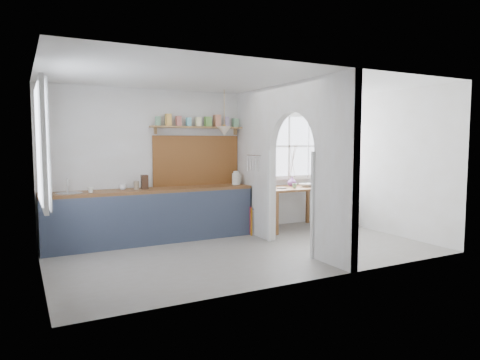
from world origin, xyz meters
name	(u,v)px	position (x,y,z in m)	size (l,w,h in m)	color
floor	(248,251)	(0.00, 0.00, 0.00)	(5.80, 3.20, 0.01)	gray
ceiling	(248,81)	(0.00, 0.00, 2.60)	(5.80, 3.20, 0.01)	silver
walls	(248,167)	(0.00, 0.00, 1.30)	(5.81, 3.21, 2.60)	silver
partition	(284,157)	(0.70, 0.06, 1.45)	(0.12, 3.20, 2.60)	silver
kitchen_window	(40,145)	(-2.87, 0.00, 1.65)	(0.10, 1.16, 1.50)	white
nook_window	(289,146)	(1.80, 1.56, 1.60)	(1.76, 0.10, 1.30)	white
counter	(152,215)	(-1.13, 1.33, 0.46)	(3.50, 0.60, 0.90)	brown
sink	(69,194)	(-2.43, 1.30, 0.89)	(0.40, 0.40, 0.02)	silver
backsplash	(197,160)	(-0.20, 1.58, 1.35)	(1.65, 0.03, 0.90)	brown
shelf	(198,124)	(-0.20, 1.49, 2.01)	(1.75, 0.20, 0.21)	#AE8646
pendant_lamp	(224,131)	(0.15, 1.15, 1.88)	(0.26, 0.26, 0.16)	#F0E2C2
utensil_rail	(254,155)	(0.61, 0.90, 1.45)	(0.02, 0.02, 0.50)	silver
dining_table	(293,208)	(1.62, 1.13, 0.41)	(1.30, 0.87, 0.81)	brown
chair_left	(252,207)	(0.74, 1.21, 0.47)	(0.43, 0.43, 0.94)	silver
chair_right	(334,201)	(2.59, 1.07, 0.49)	(0.44, 0.44, 0.97)	silver
kettle	(236,178)	(0.47, 1.32, 1.02)	(0.21, 0.17, 0.25)	silver
mug_a	(91,190)	(-2.13, 1.20, 0.94)	(0.10, 0.10, 0.09)	white
mug_b	(123,187)	(-1.60, 1.36, 0.95)	(0.13, 0.13, 0.10)	silver
knife_block	(145,182)	(-1.24, 1.36, 1.02)	(0.11, 0.15, 0.23)	#39261A
jar	(136,185)	(-1.38, 1.35, 0.97)	(0.09, 0.09, 0.14)	gray
towel_magenta	(250,220)	(0.58, 0.97, 0.28)	(0.02, 0.03, 0.49)	#AC204A
towel_orange	(251,222)	(0.58, 0.93, 0.25)	(0.02, 0.03, 0.51)	#C17111
bowl	(306,185)	(1.89, 1.07, 0.84)	(0.26, 0.26, 0.06)	silver
table_cup	(294,186)	(1.54, 0.98, 0.86)	(0.09, 0.09, 0.09)	gray
plate	(282,188)	(1.29, 1.04, 0.82)	(0.19, 0.19, 0.02)	#3C3838
vase	(292,181)	(1.71, 1.31, 0.91)	(0.18, 0.18, 0.19)	#733F7E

